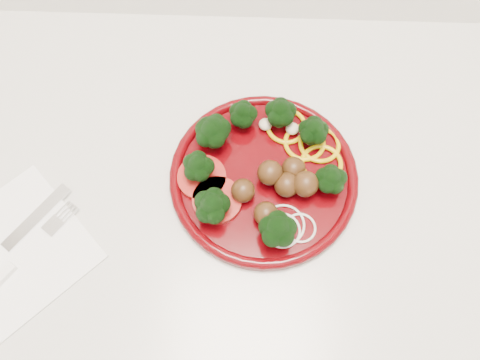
{
  "coord_description": "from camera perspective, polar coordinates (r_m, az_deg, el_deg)",
  "views": [
    {
      "loc": [
        0.09,
        1.48,
        1.46
      ],
      "look_at": [
        0.08,
        1.72,
        0.92
      ],
      "focal_mm": 35.0,
      "sensor_mm": 36.0,
      "label": 1
    }
  ],
  "objects": [
    {
      "name": "napkin",
      "position": [
        0.64,
        -25.98,
        -7.91
      ],
      "size": [
        0.23,
        0.23,
        0.0
      ],
      "primitive_type": "cube",
      "rotation": [
        0.0,
        0.0,
        0.78
      ],
      "color": "white",
      "rests_on": "counter"
    },
    {
      "name": "counter",
      "position": [
        1.03,
        -4.44,
        -11.35
      ],
      "size": [
        2.4,
        0.6,
        0.9
      ],
      "color": "silver",
      "rests_on": "ground"
    },
    {
      "name": "plate",
      "position": [
        0.59,
        2.64,
        1.17
      ],
      "size": [
        0.24,
        0.24,
        0.06
      ],
      "rotation": [
        0.0,
        0.0,
        0.37
      ],
      "color": "#410205",
      "rests_on": "counter"
    },
    {
      "name": "fork",
      "position": [
        0.63,
        -26.87,
        -10.29
      ],
      "size": [
        0.11,
        0.15,
        0.01
      ],
      "rotation": [
        0.0,
        0.0,
        0.95
      ],
      "color": "white",
      "rests_on": "napkin"
    }
  ]
}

